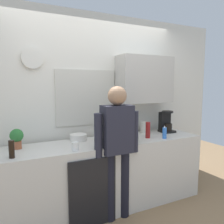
% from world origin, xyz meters
% --- Properties ---
extents(ground_plane, '(8.00, 8.00, 0.00)m').
position_xyz_m(ground_plane, '(0.00, 0.00, 0.00)').
color(ground_plane, '#8C6D4C').
extents(kitchen_counter, '(2.67, 0.64, 0.89)m').
position_xyz_m(kitchen_counter, '(0.00, 0.30, 0.44)').
color(kitchen_counter, beige).
rests_on(kitchen_counter, ground_plane).
extents(dishwasher_panel, '(0.56, 0.02, 0.80)m').
position_xyz_m(dishwasher_panel, '(-0.32, -0.03, 0.40)').
color(dishwasher_panel, black).
rests_on(dishwasher_panel, ground_plane).
extents(back_wall_assembly, '(4.27, 0.42, 2.60)m').
position_xyz_m(back_wall_assembly, '(0.10, 0.70, 1.36)').
color(back_wall_assembly, silver).
rests_on(back_wall_assembly, ground_plane).
extents(coffee_maker, '(0.20, 0.20, 0.33)m').
position_xyz_m(coffee_maker, '(1.07, 0.41, 1.03)').
color(coffee_maker, black).
rests_on(coffee_maker, kitchen_counter).
extents(bottle_olive_oil, '(0.06, 0.06, 0.25)m').
position_xyz_m(bottle_olive_oil, '(0.27, 0.07, 1.01)').
color(bottle_olive_oil, olive).
rests_on(bottle_olive_oil, kitchen_counter).
extents(bottle_red_vinegar, '(0.06, 0.06, 0.22)m').
position_xyz_m(bottle_red_vinegar, '(0.59, 0.21, 1.00)').
color(bottle_red_vinegar, maroon).
rests_on(bottle_red_vinegar, kitchen_counter).
extents(bottle_green_wine, '(0.07, 0.07, 0.30)m').
position_xyz_m(bottle_green_wine, '(0.32, 0.16, 1.04)').
color(bottle_green_wine, '#195923').
rests_on(bottle_green_wine, kitchen_counter).
extents(bottle_amber_beer, '(0.06, 0.06, 0.23)m').
position_xyz_m(bottle_amber_beer, '(-0.01, 0.20, 1.00)').
color(bottle_amber_beer, brown).
rests_on(bottle_amber_beer, kitchen_counter).
extents(bottle_dark_sauce, '(0.06, 0.06, 0.18)m').
position_xyz_m(bottle_dark_sauce, '(-1.13, 0.11, 0.98)').
color(bottle_dark_sauce, black).
rests_on(bottle_dark_sauce, kitchen_counter).
extents(cup_white_mug, '(0.08, 0.08, 0.09)m').
position_xyz_m(cup_white_mug, '(-0.48, 0.08, 0.94)').
color(cup_white_mug, white).
rests_on(cup_white_mug, kitchen_counter).
extents(mixing_bowl, '(0.22, 0.22, 0.08)m').
position_xyz_m(mixing_bowl, '(-0.31, 0.51, 0.93)').
color(mixing_bowl, white).
rests_on(mixing_bowl, kitchen_counter).
extents(potted_plant, '(0.15, 0.15, 0.23)m').
position_xyz_m(potted_plant, '(-1.06, 0.44, 1.02)').
color(potted_plant, '#9E5638').
rests_on(potted_plant, kitchen_counter).
extents(dish_soap, '(0.06, 0.06, 0.18)m').
position_xyz_m(dish_soap, '(0.77, 0.08, 0.97)').
color(dish_soap, blue).
rests_on(dish_soap, kitchen_counter).
extents(storage_canister, '(0.14, 0.14, 0.17)m').
position_xyz_m(storage_canister, '(0.74, 0.51, 0.97)').
color(storage_canister, silver).
rests_on(storage_canister, kitchen_counter).
extents(person_at_sink, '(0.57, 0.22, 1.60)m').
position_xyz_m(person_at_sink, '(0.00, 0.00, 0.95)').
color(person_at_sink, black).
rests_on(person_at_sink, ground_plane).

